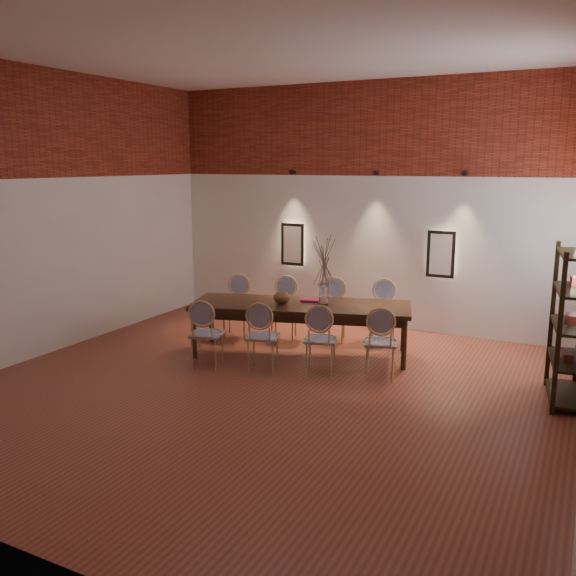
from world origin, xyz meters
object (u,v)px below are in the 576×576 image
at_px(chair_far_b, 284,309).
at_px(chair_near_a, 207,334).
at_px(chair_near_c, 321,339).
at_px(chair_near_b, 263,336).
at_px(book, 310,300).
at_px(bowl, 282,297).
at_px(chair_far_d, 383,313).
at_px(shelving_rack, 571,326).
at_px(dining_table, 301,329).
at_px(chair_far_c, 333,311).
at_px(chair_near_d, 381,342).
at_px(chair_far_a, 236,307).
at_px(vase, 324,294).

bearing_deg(chair_far_b, chair_near_a, 63.61).
bearing_deg(chair_near_c, chair_near_b, -180.00).
distance_m(chair_near_b, book, 1.11).
relative_size(chair_near_a, chair_near_b, 1.00).
bearing_deg(bowl, chair_far_d, 47.10).
xyz_separation_m(chair_near_c, shelving_rack, (2.89, 0.44, 0.43)).
relative_size(dining_table, chair_near_b, 3.27).
bearing_deg(chair_near_c, chair_near_a, -180.00).
bearing_deg(bowl, shelving_rack, -0.94).
bearing_deg(chair_far_d, chair_far_b, 0.00).
bearing_deg(chair_far_c, bowl, 51.78).
bearing_deg(chair_far_b, chair_near_b, 90.00).
relative_size(chair_near_d, bowl, 3.92).
bearing_deg(chair_far_a, dining_table, 146.11).
bearing_deg(chair_near_c, chair_far_d, 63.61).
xyz_separation_m(chair_far_a, chair_far_d, (2.20, 0.67, 0.00)).
relative_size(chair_near_b, chair_far_d, 1.00).
height_order(bowl, shelving_rack, shelving_rack).
bearing_deg(chair_near_d, bowl, 152.94).
height_order(chair_far_b, chair_far_d, same).
bearing_deg(chair_far_a, bowl, 137.11).
xyz_separation_m(chair_near_c, vase, (-0.28, 0.72, 0.43)).
distance_m(book, shelving_rack, 3.45).
relative_size(chair_near_c, chair_far_d, 1.00).
distance_m(vase, shelving_rack, 3.18).
relative_size(chair_near_a, vase, 3.13).
bearing_deg(chair_near_d, chair_far_b, 134.78).
distance_m(chair_far_d, vase, 1.21).
xyz_separation_m(chair_far_c, vase, (0.17, -0.76, 0.43)).
height_order(dining_table, chair_far_d, chair_far_d).
xyz_separation_m(chair_near_d, chair_far_c, (-1.18, 1.26, 0.00)).
bearing_deg(dining_table, vase, 0.00).
bearing_deg(dining_table, book, 57.29).
bearing_deg(chair_far_d, book, 30.05).
xyz_separation_m(dining_table, chair_far_a, (-1.33, 0.40, 0.09)).
distance_m(chair_near_a, vase, 1.73).
relative_size(vase, bowl, 1.25).
distance_m(chair_near_c, bowl, 1.04).
xyz_separation_m(chair_far_d, shelving_rack, (2.61, -1.26, 0.43)).
height_order(chair_near_d, chair_far_b, same).
xyz_separation_m(chair_near_a, chair_near_b, (0.73, 0.22, 0.00)).
bearing_deg(chair_far_d, chair_near_d, 90.00).
xyz_separation_m(chair_near_b, vase, (0.46, 0.95, 0.43)).
bearing_deg(chair_near_a, vase, 27.57).
xyz_separation_m(chair_near_b, chair_near_d, (1.47, 0.45, 0.00)).
xyz_separation_m(chair_far_d, book, (-0.82, -0.88, 0.30)).
relative_size(chair_near_c, chair_far_a, 1.00).
relative_size(bowl, shelving_rack, 0.13).
xyz_separation_m(chair_far_b, chair_far_d, (1.47, 0.45, 0.00)).
bearing_deg(chair_near_b, bowl, 80.66).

